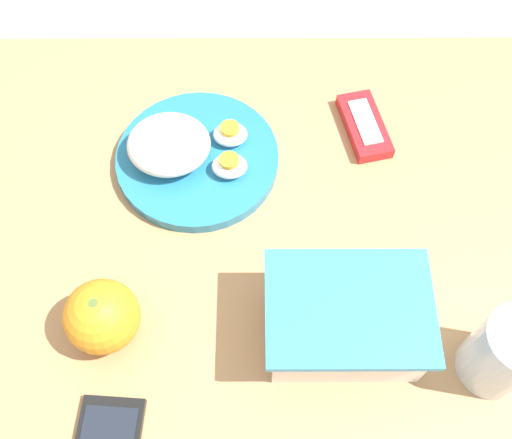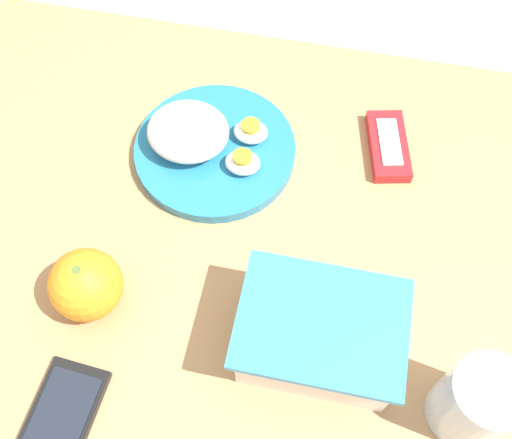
{
  "view_description": "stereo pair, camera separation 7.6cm",
  "coord_description": "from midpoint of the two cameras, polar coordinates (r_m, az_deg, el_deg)",
  "views": [
    {
      "loc": [
        0.05,
        0.35,
        1.41
      ],
      "look_at": [
        0.05,
        -0.02,
        0.74
      ],
      "focal_mm": 42.0,
      "sensor_mm": 36.0,
      "label": 1
    },
    {
      "loc": [
        -0.02,
        0.34,
        1.41
      ],
      "look_at": [
        0.05,
        -0.02,
        0.74
      ],
      "focal_mm": 42.0,
      "sensor_mm": 36.0,
      "label": 2
    }
  ],
  "objects": [
    {
      "name": "ground_plane",
      "position": [
        1.45,
        0.51,
        -15.18
      ],
      "size": [
        10.0,
        10.0,
        0.0
      ],
      "primitive_type": "plane",
      "color": "#B2A899"
    },
    {
      "name": "table",
      "position": [
        0.88,
        0.82,
        -5.76
      ],
      "size": [
        1.11,
        0.74,
        0.71
      ],
      "color": "#AD7F51",
      "rests_on": "ground_plane"
    },
    {
      "name": "food_container",
      "position": [
        0.7,
        5.33,
        -9.97
      ],
      "size": [
        0.18,
        0.14,
        0.09
      ],
      "color": "white",
      "rests_on": "table"
    },
    {
      "name": "orange_fruit",
      "position": [
        0.73,
        -17.42,
        -9.1
      ],
      "size": [
        0.09,
        0.09,
        0.09
      ],
      "color": "orange",
      "rests_on": "table"
    },
    {
      "name": "rice_plate",
      "position": [
        0.84,
        -8.99,
        6.04
      ],
      "size": [
        0.23,
        0.23,
        0.07
      ],
      "color": "teal",
      "rests_on": "table"
    },
    {
      "name": "candy_bar",
      "position": [
        0.88,
        7.83,
        8.64
      ],
      "size": [
        0.07,
        0.12,
        0.02
      ],
      "color": "red",
      "rests_on": "table"
    },
    {
      "name": "drinking_glass",
      "position": [
        0.71,
        19.86,
        -12.17
      ],
      "size": [
        0.08,
        0.08,
        0.11
      ],
      "color": "silver",
      "rests_on": "table"
    }
  ]
}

